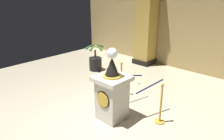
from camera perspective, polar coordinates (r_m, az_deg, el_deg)
name	(u,v)px	position (r m, az deg, el deg)	size (l,w,h in m)	color
ground_plane	(103,127)	(5.18, -2.34, -14.92)	(11.82, 11.82, 0.00)	beige
back_wall	(200,21)	(8.59, 22.56, 11.97)	(11.82, 0.16, 3.92)	tan
pedestal_clock	(112,92)	(5.14, -0.03, -6.05)	(0.76, 0.76, 1.81)	beige
stanchion_near	(160,109)	(5.26, 12.87, -10.19)	(0.24, 0.24, 1.04)	gold
stanchion_far	(121,84)	(6.41, 2.49, -3.66)	(0.24, 0.24, 1.08)	gold
velvet_rope	(139,81)	(5.63, 7.31, -2.85)	(1.08, 1.06, 0.22)	#141947
column_left	(147,20)	(9.13, 9.28, 13.06)	(0.82, 0.82, 3.76)	black
potted_palm_left	(95,61)	(8.51, -4.48, 2.31)	(0.76, 0.77, 1.15)	black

